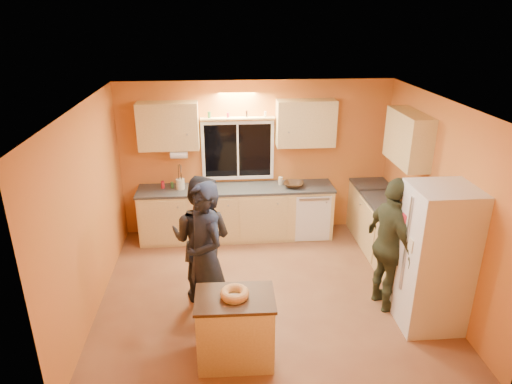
{
  "coord_description": "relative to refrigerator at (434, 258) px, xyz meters",
  "views": [
    {
      "loc": [
        -0.61,
        -5.31,
        3.64
      ],
      "look_at": [
        -0.13,
        0.4,
        1.33
      ],
      "focal_mm": 32.0,
      "sensor_mm": 36.0,
      "label": 1
    }
  ],
  "objects": [
    {
      "name": "right_counter",
      "position": [
        0.06,
        1.3,
        -0.45
      ],
      "size": [
        0.62,
        1.84,
        0.9
      ],
      "color": "tan",
      "rests_on": "ground"
    },
    {
      "name": "bundt_pastry",
      "position": [
        -2.38,
        -0.47,
        -0.03
      ],
      "size": [
        0.31,
        0.31,
        0.09
      ],
      "primitive_type": "torus",
      "color": "tan",
      "rests_on": "island"
    },
    {
      "name": "ground",
      "position": [
        -1.89,
        0.8,
        -0.9
      ],
      "size": [
        4.5,
        4.5,
        0.0
      ],
      "primitive_type": "plane",
      "color": "brown",
      "rests_on": "ground"
    },
    {
      "name": "person_left",
      "position": [
        -2.71,
        0.27,
        0.02
      ],
      "size": [
        0.71,
        0.8,
        1.83
      ],
      "primitive_type": "imported",
      "rotation": [
        0.0,
        0.0,
        -1.06
      ],
      "color": "black",
      "rests_on": "ground"
    },
    {
      "name": "room_shell",
      "position": [
        -1.77,
        1.21,
        0.72
      ],
      "size": [
        4.54,
        4.04,
        2.61
      ],
      "color": "orange",
      "rests_on": "ground"
    },
    {
      "name": "refrigerator",
      "position": [
        0.0,
        0.0,
        0.0
      ],
      "size": [
        0.72,
        0.7,
        1.8
      ],
      "primitive_type": "cube",
      "color": "silver",
      "rests_on": "ground"
    },
    {
      "name": "utensil_crock",
      "position": [
        -3.15,
        2.52,
        0.09
      ],
      "size": [
        0.14,
        0.14,
        0.17
      ],
      "primitive_type": "cylinder",
      "color": "beige",
      "rests_on": "back_counter"
    },
    {
      "name": "red_box",
      "position": [
        0.1,
        1.22,
        0.04
      ],
      "size": [
        0.2,
        0.18,
        0.07
      ],
      "primitive_type": "cube",
      "rotation": [
        0.0,
        0.0,
        0.43
      ],
      "color": "#B31B28",
      "rests_on": "right_counter"
    },
    {
      "name": "person_center",
      "position": [
        -2.76,
        0.77,
        -0.03
      ],
      "size": [
        1.03,
        0.93,
        1.74
      ],
      "primitive_type": "imported",
      "rotation": [
        0.0,
        0.0,
        2.76
      ],
      "color": "black",
      "rests_on": "ground"
    },
    {
      "name": "back_counter",
      "position": [
        -1.88,
        2.5,
        -0.45
      ],
      "size": [
        4.23,
        0.62,
        0.9
      ],
      "color": "tan",
      "rests_on": "ground"
    },
    {
      "name": "potted_plant",
      "position": [
        0.06,
        0.5,
        0.15
      ],
      "size": [
        0.28,
        0.24,
        0.3
      ],
      "primitive_type": "imported",
      "rotation": [
        0.0,
        0.0,
        0.03
      ],
      "color": "gray",
      "rests_on": "right_counter"
    },
    {
      "name": "island",
      "position": [
        -2.38,
        -0.47,
        -0.48
      ],
      "size": [
        0.86,
        0.6,
        0.82
      ],
      "rotation": [
        0.0,
        0.0,
        -0.02
      ],
      "color": "tan",
      "rests_on": "ground"
    },
    {
      "name": "person_right",
      "position": [
        -0.39,
        0.36,
        -0.01
      ],
      "size": [
        0.6,
        1.1,
        1.78
      ],
      "primitive_type": "imported",
      "rotation": [
        0.0,
        0.0,
        1.73
      ],
      "color": "#2F3723",
      "rests_on": "ground"
    },
    {
      "name": "mixing_bowl",
      "position": [
        -1.29,
        2.45,
        0.04
      ],
      "size": [
        0.41,
        0.41,
        0.08
      ],
      "primitive_type": "imported",
      "rotation": [
        0.0,
        0.0,
        -0.28
      ],
      "color": "#301F10",
      "rests_on": "back_counter"
    }
  ]
}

